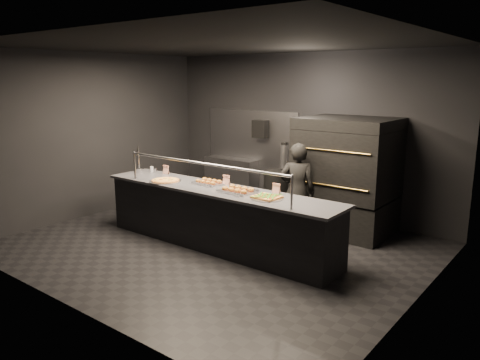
# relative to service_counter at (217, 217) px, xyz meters

# --- Properties ---
(room) EXTENTS (6.04, 6.00, 3.00)m
(room) POSITION_rel_service_counter_xyz_m (-0.02, 0.05, 1.03)
(room) COLOR black
(room) RESTS_ON ground
(service_counter) EXTENTS (4.10, 0.78, 1.37)m
(service_counter) POSITION_rel_service_counter_xyz_m (0.00, 0.00, 0.00)
(service_counter) COLOR black
(service_counter) RESTS_ON ground
(pizza_oven) EXTENTS (1.50, 1.23, 1.91)m
(pizza_oven) POSITION_rel_service_counter_xyz_m (1.20, 1.90, 0.50)
(pizza_oven) COLOR black
(pizza_oven) RESTS_ON ground
(prep_shelf) EXTENTS (1.20, 0.35, 0.90)m
(prep_shelf) POSITION_rel_service_counter_xyz_m (-1.60, 2.32, -0.01)
(prep_shelf) COLOR #99999E
(prep_shelf) RESTS_ON ground
(towel_dispenser) EXTENTS (0.30, 0.20, 0.35)m
(towel_dispenser) POSITION_rel_service_counter_xyz_m (-0.90, 2.39, 1.09)
(towel_dispenser) COLOR black
(towel_dispenser) RESTS_ON room
(fire_extinguisher) EXTENTS (0.14, 0.14, 0.51)m
(fire_extinguisher) POSITION_rel_service_counter_xyz_m (-0.35, 2.40, 0.60)
(fire_extinguisher) COLOR #B2B2B7
(fire_extinguisher) RESTS_ON room
(beer_tap) EXTENTS (0.13, 0.19, 0.50)m
(beer_tap) POSITION_rel_service_counter_xyz_m (-1.86, 0.08, 0.60)
(beer_tap) COLOR silver
(beer_tap) RESTS_ON service_counter
(round_pizza) EXTENTS (0.51, 0.51, 0.03)m
(round_pizza) POSITION_rel_service_counter_xyz_m (-0.95, -0.15, 0.47)
(round_pizza) COLOR silver
(round_pizza) RESTS_ON service_counter
(slider_tray_a) EXTENTS (0.51, 0.43, 0.07)m
(slider_tray_a) POSITION_rel_service_counter_xyz_m (-0.29, 0.15, 0.48)
(slider_tray_a) COLOR silver
(slider_tray_a) RESTS_ON service_counter
(slider_tray_b) EXTENTS (0.58, 0.49, 0.08)m
(slider_tray_b) POSITION_rel_service_counter_xyz_m (0.41, 0.00, 0.49)
(slider_tray_b) COLOR silver
(slider_tray_b) RESTS_ON service_counter
(square_pizza) EXTENTS (0.45, 0.45, 0.05)m
(square_pizza) POSITION_rel_service_counter_xyz_m (0.95, -0.04, 0.47)
(square_pizza) COLOR silver
(square_pizza) RESTS_ON service_counter
(condiment_jar) EXTENTS (0.15, 0.06, 0.10)m
(condiment_jar) POSITION_rel_service_counter_xyz_m (-1.67, 0.23, 0.50)
(condiment_jar) COLOR silver
(condiment_jar) RESTS_ON service_counter
(tent_cards) EXTENTS (2.40, 0.04, 0.15)m
(tent_cards) POSITION_rel_service_counter_xyz_m (-0.18, 0.28, 0.53)
(tent_cards) COLOR white
(tent_cards) RESTS_ON service_counter
(trash_bin) EXTENTS (0.48, 0.48, 0.80)m
(trash_bin) POSITION_rel_service_counter_xyz_m (-0.40, 2.22, -0.06)
(trash_bin) COLOR black
(trash_bin) RESTS_ON ground
(worker) EXTENTS (0.68, 0.61, 1.55)m
(worker) POSITION_rel_service_counter_xyz_m (0.73, 1.11, 0.31)
(worker) COLOR black
(worker) RESTS_ON ground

